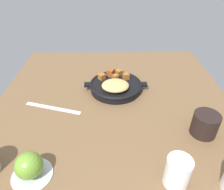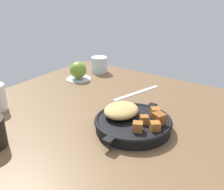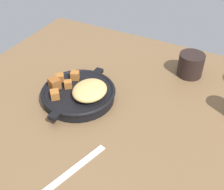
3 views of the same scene
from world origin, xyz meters
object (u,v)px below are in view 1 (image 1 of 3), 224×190
(butter_knife, at_px, (53,108))
(white_creamer_pitcher, at_px, (177,172))
(cast_iron_skillet, at_px, (116,86))
(coffee_mug_dark, at_px, (205,124))
(red_apple, at_px, (29,165))

(butter_knife, xyz_separation_m, white_creamer_pitcher, (-0.38, 0.30, 0.04))
(cast_iron_skillet, distance_m, coffee_mug_dark, 0.37)
(butter_knife, distance_m, coffee_mug_dark, 0.53)
(cast_iron_skillet, xyz_separation_m, coffee_mug_dark, (-0.27, 0.25, 0.01))
(cast_iron_skillet, height_order, red_apple, red_apple)
(cast_iron_skillet, relative_size, coffee_mug_dark, 3.20)
(red_apple, height_order, white_creamer_pitcher, white_creamer_pitcher)
(cast_iron_skillet, bearing_deg, coffee_mug_dark, 137.75)
(white_creamer_pitcher, distance_m, coffee_mug_dark, 0.22)
(butter_knife, xyz_separation_m, coffee_mug_dark, (-0.51, 0.13, 0.04))
(red_apple, bearing_deg, cast_iron_skillet, -119.72)
(cast_iron_skillet, height_order, coffee_mug_dark, coffee_mug_dark)
(red_apple, height_order, butter_knife, red_apple)
(red_apple, distance_m, white_creamer_pitcher, 0.37)
(cast_iron_skillet, relative_size, butter_knife, 1.17)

